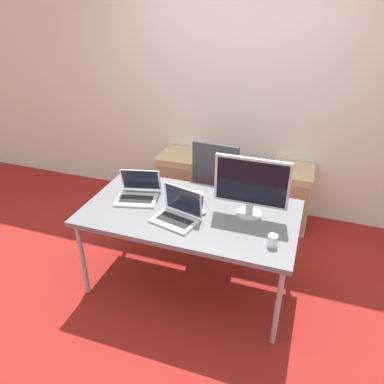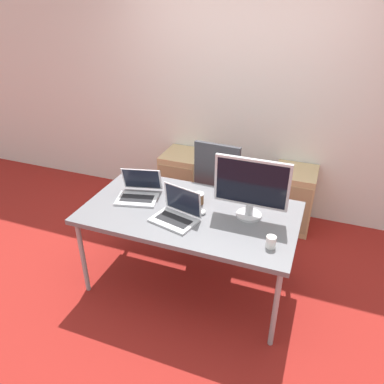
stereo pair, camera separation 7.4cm
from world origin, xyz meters
The scene contains 13 objects.
ground_plane centered at (0.00, 0.00, 0.00)m, with size 14.00×14.00×0.00m, color maroon.
wall_back centered at (0.00, 1.52, 1.30)m, with size 10.00×0.05×2.60m.
desk centered at (0.00, 0.00, 0.71)m, with size 1.73×0.95×0.75m.
office_chair centered at (0.04, 0.82, 0.42)m, with size 0.56×0.57×1.10m.
cabinet_left centered at (-0.57, 1.25, 0.33)m, with size 0.43×0.47×0.67m.
cabinet_right centered at (0.70, 1.25, 0.33)m, with size 0.43×0.47×0.67m.
laptop_left centered at (-0.49, 0.05, 0.80)m, with size 0.39×0.38×0.24m.
laptop_right centered at (-0.05, -0.15, 0.81)m, with size 0.39×0.33×0.25m.
monitor centered at (0.46, 0.09, 1.02)m, with size 0.58×0.20×0.49m.
mouse centered at (0.11, -0.01, 0.77)m, with size 0.04×0.06×0.03m.
coffee_cup_white centered at (0.70, -0.24, 0.80)m, with size 0.07×0.07×0.09m.
coffee_cup_brown centered at (0.03, 0.14, 0.80)m, with size 0.08×0.08×0.10m.
scissors centered at (-0.16, 0.08, 0.76)m, with size 0.17×0.05×0.01m.
Camera 1 is at (0.86, -2.42, 2.37)m, focal length 35.00 mm.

